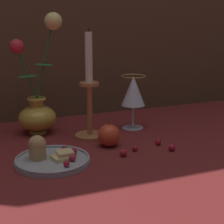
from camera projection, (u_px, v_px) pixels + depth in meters
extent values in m
plane|color=maroon|center=(105.00, 143.00, 1.12)|extent=(2.40, 2.40, 0.00)
cylinder|color=gold|center=(38.00, 131.00, 1.21)|extent=(0.06, 0.06, 0.01)
ellipsoid|color=gold|center=(37.00, 118.00, 1.20)|extent=(0.12, 0.12, 0.08)
cylinder|color=gold|center=(37.00, 104.00, 1.19)|extent=(0.04, 0.04, 0.03)
torus|color=gold|center=(36.00, 99.00, 1.19)|extent=(0.06, 0.06, 0.01)
cylinder|color=#23662D|center=(27.00, 73.00, 1.15)|extent=(0.06, 0.02, 0.17)
ellipsoid|color=#23662D|center=(28.00, 76.00, 1.15)|extent=(0.08, 0.06, 0.00)
sphere|color=red|center=(17.00, 46.00, 1.11)|extent=(0.04, 0.04, 0.04)
cylinder|color=#23662D|center=(45.00, 61.00, 1.16)|extent=(0.07, 0.01, 0.24)
ellipsoid|color=#23662D|center=(44.00, 65.00, 1.17)|extent=(0.07, 0.08, 0.00)
sphere|color=#EFD67A|center=(53.00, 21.00, 1.14)|extent=(0.05, 0.05, 0.05)
cylinder|color=#A3A3A8|center=(53.00, 161.00, 0.97)|extent=(0.20, 0.20, 0.01)
torus|color=#A3A3A8|center=(53.00, 158.00, 0.97)|extent=(0.19, 0.19, 0.01)
cylinder|color=tan|center=(37.00, 151.00, 0.97)|extent=(0.04, 0.04, 0.04)
sphere|color=tan|center=(37.00, 144.00, 0.96)|extent=(0.05, 0.05, 0.05)
cube|color=#DBBC7A|center=(61.00, 158.00, 0.96)|extent=(0.05, 0.05, 0.01)
cube|color=#DBBC7A|center=(65.00, 153.00, 0.97)|extent=(0.04, 0.04, 0.01)
sphere|color=#AD192D|center=(67.00, 164.00, 0.92)|extent=(0.02, 0.02, 0.02)
sphere|color=#AD192D|center=(72.00, 158.00, 0.95)|extent=(0.02, 0.02, 0.02)
sphere|color=#AD192D|center=(73.00, 156.00, 0.97)|extent=(0.01, 0.01, 0.01)
sphere|color=#AD192D|center=(74.00, 151.00, 1.00)|extent=(0.02, 0.02, 0.02)
sphere|color=#AD192D|center=(64.00, 149.00, 1.02)|extent=(0.02, 0.02, 0.02)
cylinder|color=silver|center=(133.00, 127.00, 1.27)|extent=(0.07, 0.07, 0.00)
cylinder|color=silver|center=(133.00, 116.00, 1.26)|extent=(0.01, 0.01, 0.08)
cone|color=silver|center=(133.00, 91.00, 1.24)|extent=(0.08, 0.08, 0.10)
cone|color=maroon|center=(133.00, 95.00, 1.24)|extent=(0.07, 0.07, 0.07)
torus|color=gold|center=(134.00, 76.00, 1.22)|extent=(0.08, 0.08, 0.00)
cylinder|color=#B77042|center=(90.00, 136.00, 1.17)|extent=(0.09, 0.09, 0.01)
cylinder|color=#B77042|center=(90.00, 110.00, 1.15)|extent=(0.02, 0.02, 0.16)
cylinder|color=#B77042|center=(89.00, 84.00, 1.13)|extent=(0.06, 0.06, 0.01)
cylinder|color=silver|center=(89.00, 57.00, 1.11)|extent=(0.02, 0.02, 0.15)
cylinder|color=black|center=(88.00, 30.00, 1.09)|extent=(0.00, 0.00, 0.01)
sphere|color=#D14223|center=(109.00, 135.00, 1.09)|extent=(0.07, 0.07, 0.07)
cylinder|color=#4C3319|center=(109.00, 122.00, 1.08)|extent=(0.00, 0.00, 0.01)
sphere|color=#AD192D|center=(172.00, 148.00, 1.05)|extent=(0.02, 0.02, 0.02)
sphere|color=#AD192D|center=(123.00, 153.00, 1.01)|extent=(0.02, 0.02, 0.02)
sphere|color=#AD192D|center=(158.00, 142.00, 1.10)|extent=(0.02, 0.02, 0.02)
sphere|color=#AD192D|center=(135.00, 148.00, 1.05)|extent=(0.02, 0.02, 0.02)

